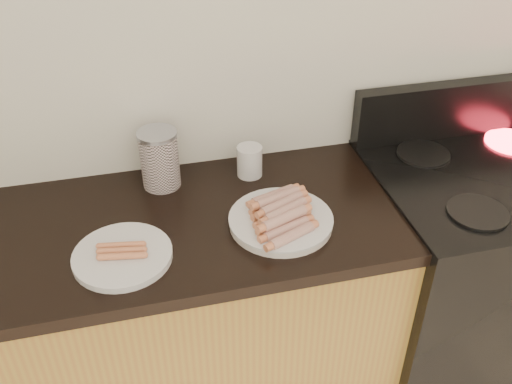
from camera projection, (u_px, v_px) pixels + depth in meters
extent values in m
cube|color=silver|center=(237.00, 45.00, 1.73)|extent=(4.00, 0.04, 2.60)
cube|color=olive|center=(52.00, 356.00, 1.85)|extent=(2.20, 0.59, 0.86)
cube|color=black|center=(19.00, 251.00, 1.59)|extent=(2.20, 0.62, 0.04)
cube|color=black|center=(465.00, 279.00, 2.11)|extent=(0.76, 0.65, 0.90)
cube|color=black|center=(495.00, 176.00, 1.85)|extent=(0.76, 0.65, 0.01)
cube|color=black|center=(456.00, 109.00, 2.02)|extent=(0.76, 0.06, 0.20)
cylinder|color=black|center=(478.00, 212.00, 1.68)|extent=(0.18, 0.18, 0.01)
cylinder|color=black|center=(423.00, 154.00, 1.95)|extent=(0.18, 0.18, 0.01)
cylinder|color=#FF1E2D|center=(511.00, 142.00, 2.01)|extent=(0.18, 0.18, 0.01)
cylinder|color=silver|center=(281.00, 222.00, 1.65)|extent=(0.30, 0.30, 0.02)
cylinder|color=white|center=(123.00, 256.00, 1.53)|extent=(0.33, 0.33, 0.02)
cylinder|color=brown|center=(291.00, 236.00, 1.56)|extent=(0.14, 0.08, 0.03)
cylinder|color=brown|center=(287.00, 229.00, 1.58)|extent=(0.14, 0.08, 0.03)
cylinder|color=brown|center=(284.00, 222.00, 1.61)|extent=(0.14, 0.08, 0.03)
cylinder|color=brown|center=(281.00, 215.00, 1.64)|extent=(0.14, 0.08, 0.03)
cylinder|color=brown|center=(278.00, 208.00, 1.66)|extent=(0.14, 0.08, 0.03)
cylinder|color=brown|center=(275.00, 202.00, 1.69)|extent=(0.14, 0.08, 0.03)
cylinder|color=brown|center=(272.00, 196.00, 1.71)|extent=(0.14, 0.08, 0.03)
cylinder|color=brown|center=(286.00, 218.00, 1.58)|extent=(0.14, 0.08, 0.03)
cylinder|color=brown|center=(283.00, 211.00, 1.61)|extent=(0.14, 0.08, 0.03)
cylinder|color=brown|center=(280.00, 204.00, 1.63)|extent=(0.14, 0.08, 0.03)
cylinder|color=brown|center=(277.00, 198.00, 1.66)|extent=(0.14, 0.08, 0.03)
cylinder|color=#DE8153|center=(122.00, 256.00, 1.50)|extent=(0.12, 0.04, 0.02)
cylinder|color=#DE8153|center=(122.00, 251.00, 1.52)|extent=(0.12, 0.04, 0.02)
cylinder|color=#DE8153|center=(121.00, 245.00, 1.54)|extent=(0.12, 0.04, 0.02)
cylinder|color=white|center=(160.00, 161.00, 1.77)|extent=(0.12, 0.12, 0.18)
cylinder|color=silver|center=(157.00, 134.00, 1.72)|extent=(0.12, 0.12, 0.01)
cylinder|color=white|center=(250.00, 161.00, 1.84)|extent=(0.09, 0.09, 0.10)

